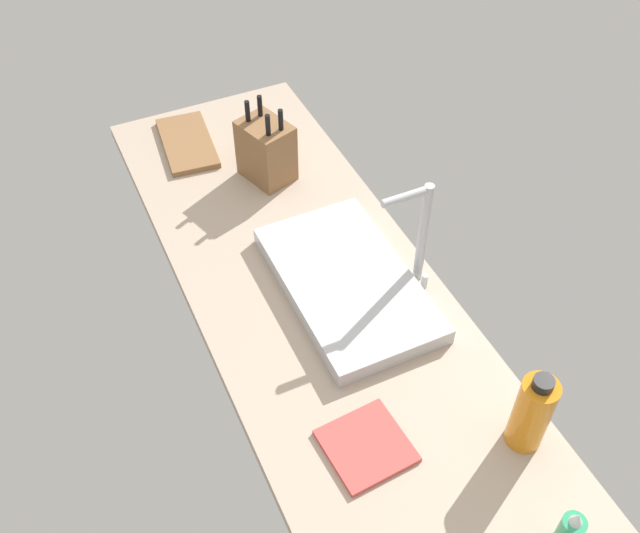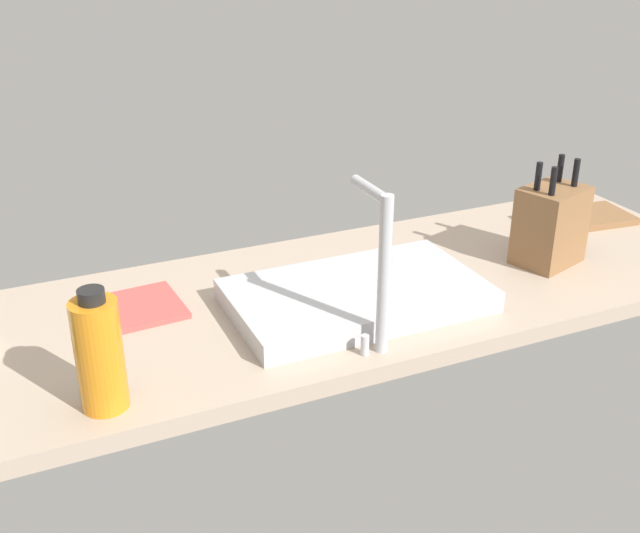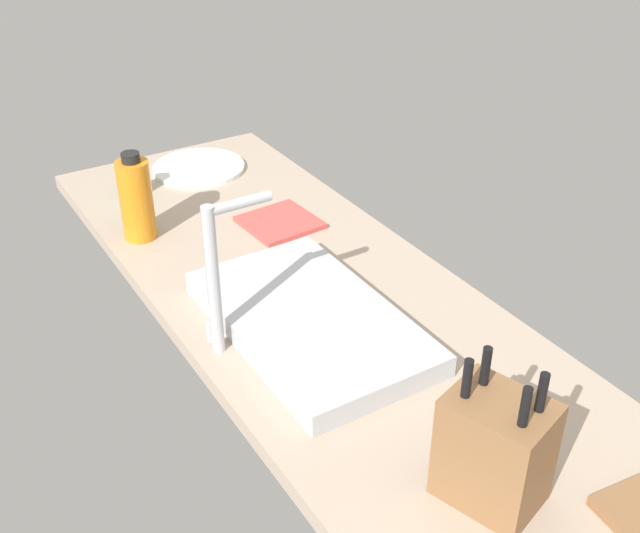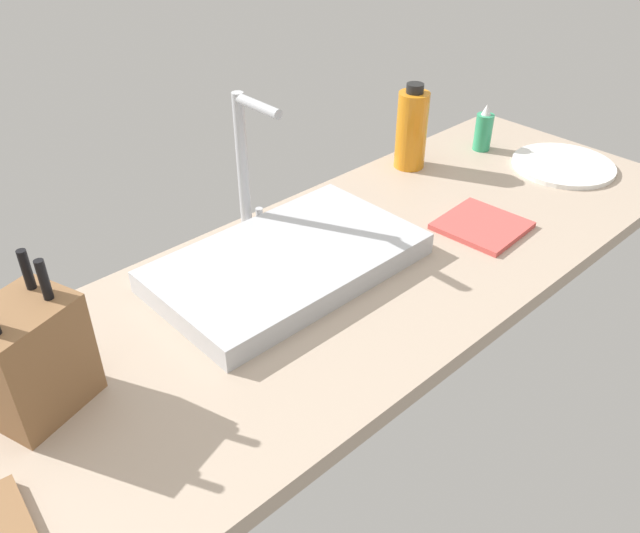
{
  "view_description": "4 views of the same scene",
  "coord_description": "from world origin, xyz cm",
  "px_view_note": "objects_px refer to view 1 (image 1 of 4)",
  "views": [
    {
      "loc": [
        105.49,
        -50.49,
        141.41
      ],
      "look_at": [
        -5.54,
        1.18,
        11.66
      ],
      "focal_mm": 40.91,
      "sensor_mm": 36.0,
      "label": 1
    },
    {
      "loc": [
        62.02,
        132.59,
        77.82
      ],
      "look_at": [
        3.44,
        2.13,
        11.25
      ],
      "focal_mm": 42.96,
      "sensor_mm": 36.0,
      "label": 2
    },
    {
      "loc": [
        -110.28,
        71.43,
        95.12
      ],
      "look_at": [
        3.95,
        1.21,
        13.02
      ],
      "focal_mm": 44.05,
      "sensor_mm": 36.0,
      "label": 3
    },
    {
      "loc": [
        -69.93,
        -73.88,
        77.0
      ],
      "look_at": [
        -4.43,
        -3.85,
        11.23
      ],
      "focal_mm": 36.63,
      "sensor_mm": 36.0,
      "label": 4
    }
  ],
  "objects_px": {
    "knife_block": "(266,150)",
    "faucet": "(420,229)",
    "sink_basin": "(348,283)",
    "cutting_board": "(187,143)",
    "water_bottle": "(532,413)",
    "soap_bottle": "(569,532)",
    "dish_towel": "(366,446)"
  },
  "relations": [
    {
      "from": "water_bottle",
      "to": "dish_towel",
      "type": "xyz_separation_m",
      "value": [
        -0.12,
        -0.31,
        -0.09
      ]
    },
    {
      "from": "sink_basin",
      "to": "dish_towel",
      "type": "xyz_separation_m",
      "value": [
        0.42,
        -0.16,
        -0.02
      ]
    },
    {
      "from": "sink_basin",
      "to": "cutting_board",
      "type": "relative_size",
      "value": 1.83
    },
    {
      "from": "faucet",
      "to": "water_bottle",
      "type": "distance_m",
      "value": 0.5
    },
    {
      "from": "water_bottle",
      "to": "dish_towel",
      "type": "bearing_deg",
      "value": -111.16
    },
    {
      "from": "sink_basin",
      "to": "water_bottle",
      "type": "bearing_deg",
      "value": 15.47
    },
    {
      "from": "knife_block",
      "to": "cutting_board",
      "type": "height_order",
      "value": "knife_block"
    },
    {
      "from": "cutting_board",
      "to": "dish_towel",
      "type": "height_order",
      "value": "cutting_board"
    },
    {
      "from": "faucet",
      "to": "cutting_board",
      "type": "height_order",
      "value": "faucet"
    },
    {
      "from": "soap_bottle",
      "to": "water_bottle",
      "type": "bearing_deg",
      "value": 163.41
    },
    {
      "from": "faucet",
      "to": "soap_bottle",
      "type": "height_order",
      "value": "faucet"
    },
    {
      "from": "knife_block",
      "to": "faucet",
      "type": "bearing_deg",
      "value": 0.61
    },
    {
      "from": "knife_block",
      "to": "dish_towel",
      "type": "height_order",
      "value": "knife_block"
    },
    {
      "from": "sink_basin",
      "to": "soap_bottle",
      "type": "bearing_deg",
      "value": 6.22
    },
    {
      "from": "faucet",
      "to": "dish_towel",
      "type": "distance_m",
      "value": 0.53
    },
    {
      "from": "knife_block",
      "to": "cutting_board",
      "type": "xyz_separation_m",
      "value": [
        -0.24,
        -0.17,
        -0.08
      ]
    },
    {
      "from": "soap_bottle",
      "to": "cutting_board",
      "type": "bearing_deg",
      "value": -169.95
    },
    {
      "from": "sink_basin",
      "to": "cutting_board",
      "type": "bearing_deg",
      "value": -166.11
    },
    {
      "from": "sink_basin",
      "to": "dish_towel",
      "type": "relative_size",
      "value": 3.09
    },
    {
      "from": "knife_block",
      "to": "soap_bottle",
      "type": "bearing_deg",
      "value": -13.55
    },
    {
      "from": "faucet",
      "to": "soap_bottle",
      "type": "bearing_deg",
      "value": -6.74
    },
    {
      "from": "cutting_board",
      "to": "dish_towel",
      "type": "bearing_deg",
      "value": 1.01
    },
    {
      "from": "knife_block",
      "to": "water_bottle",
      "type": "distance_m",
      "value": 1.05
    },
    {
      "from": "cutting_board",
      "to": "soap_bottle",
      "type": "bearing_deg",
      "value": 10.05
    },
    {
      "from": "cutting_board",
      "to": "water_bottle",
      "type": "relative_size",
      "value": 1.32
    },
    {
      "from": "knife_block",
      "to": "water_bottle",
      "type": "height_order",
      "value": "knife_block"
    },
    {
      "from": "sink_basin",
      "to": "cutting_board",
      "type": "distance_m",
      "value": 0.76
    },
    {
      "from": "water_bottle",
      "to": "soap_bottle",
      "type": "bearing_deg",
      "value": -16.59
    },
    {
      "from": "faucet",
      "to": "cutting_board",
      "type": "xyz_separation_m",
      "value": [
        -0.78,
        -0.35,
        -0.17
      ]
    },
    {
      "from": "soap_bottle",
      "to": "water_bottle",
      "type": "xyz_separation_m",
      "value": [
        -0.22,
        0.07,
        0.05
      ]
    },
    {
      "from": "knife_block",
      "to": "cutting_board",
      "type": "relative_size",
      "value": 0.86
    },
    {
      "from": "sink_basin",
      "to": "faucet",
      "type": "height_order",
      "value": "faucet"
    }
  ]
}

